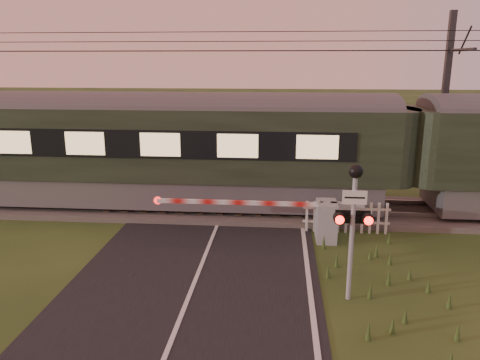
# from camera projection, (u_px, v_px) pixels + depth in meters

# --- Properties ---
(ground) EXTENTS (160.00, 160.00, 0.00)m
(ground) POSITION_uv_depth(u_px,v_px,m) (188.00, 300.00, 10.45)
(ground) COLOR #223A16
(ground) RESTS_ON ground
(road) EXTENTS (6.00, 140.00, 0.03)m
(road) POSITION_uv_depth(u_px,v_px,m) (186.00, 305.00, 10.22)
(road) COLOR black
(road) RESTS_ON ground
(track_bed) EXTENTS (140.00, 3.40, 0.39)m
(track_bed) POSITION_uv_depth(u_px,v_px,m) (223.00, 208.00, 16.71)
(track_bed) COLOR #47423D
(track_bed) RESTS_ON ground
(overhead_wires) EXTENTS (120.00, 0.62, 0.62)m
(overhead_wires) POSITION_uv_depth(u_px,v_px,m) (222.00, 44.00, 15.30)
(overhead_wires) COLOR black
(overhead_wires) RESTS_ON ground
(train) EXTENTS (41.14, 2.84, 3.83)m
(train) POSITION_uv_depth(u_px,v_px,m) (408.00, 153.00, 15.64)
(train) COLOR slate
(train) RESTS_ON ground
(boom_gate) EXTENTS (6.25, 0.91, 1.21)m
(boom_gate) POSITION_uv_depth(u_px,v_px,m) (318.00, 219.00, 13.82)
(boom_gate) COLOR gray
(boom_gate) RESTS_ON ground
(crossing_signal) EXTENTS (0.79, 0.34, 3.10)m
(crossing_signal) POSITION_uv_depth(u_px,v_px,m) (354.00, 209.00, 9.98)
(crossing_signal) COLOR gray
(crossing_signal) RESTS_ON ground
(picket_fence) EXTENTS (2.66, 0.08, 0.99)m
(picket_fence) POSITION_uv_depth(u_px,v_px,m) (346.00, 217.00, 14.42)
(picket_fence) COLOR silver
(picket_fence) RESTS_ON ground
(catenary_mast) EXTENTS (0.22, 2.46, 6.93)m
(catenary_mast) POSITION_uv_depth(u_px,v_px,m) (444.00, 105.00, 17.29)
(catenary_mast) COLOR #2D2D30
(catenary_mast) RESTS_ON ground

